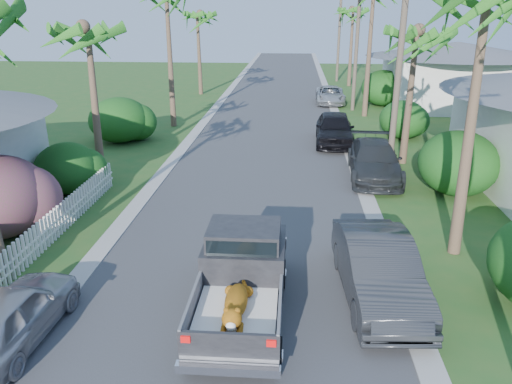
# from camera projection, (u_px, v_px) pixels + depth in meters

# --- Properties ---
(ground) EXTENTS (120.00, 120.00, 0.00)m
(ground) POSITION_uv_depth(u_px,v_px,m) (216.00, 375.00, 9.96)
(ground) COLOR #275720
(ground) RESTS_ON ground
(road) EXTENTS (8.00, 100.00, 0.02)m
(road) POSITION_uv_depth(u_px,v_px,m) (272.00, 117.00, 33.33)
(road) COLOR #38383A
(road) RESTS_ON ground
(curb_left) EXTENTS (0.60, 100.00, 0.06)m
(curb_left) POSITION_uv_depth(u_px,v_px,m) (209.00, 116.00, 33.63)
(curb_left) COLOR #A5A39E
(curb_left) RESTS_ON ground
(curb_right) EXTENTS (0.60, 100.00, 0.06)m
(curb_right) POSITION_uv_depth(u_px,v_px,m) (337.00, 118.00, 33.02)
(curb_right) COLOR #A5A39E
(curb_right) RESTS_ON ground
(pickup_truck) EXTENTS (1.98, 5.12, 2.06)m
(pickup_truck) POSITION_uv_depth(u_px,v_px,m) (243.00, 271.00, 11.85)
(pickup_truck) COLOR black
(pickup_truck) RESTS_ON ground
(parked_car_rn) EXTENTS (2.00, 4.90, 1.58)m
(parked_car_rn) POSITION_uv_depth(u_px,v_px,m) (378.00, 270.00, 12.35)
(parked_car_rn) COLOR #292B2E
(parked_car_rn) RESTS_ON ground
(parked_car_rm) EXTENTS (2.36, 5.27, 1.50)m
(parked_car_rm) POSITION_uv_depth(u_px,v_px,m) (375.00, 161.00, 21.29)
(parked_car_rm) COLOR #282A2D
(parked_car_rm) RESTS_ON ground
(parked_car_rf) EXTENTS (2.13, 4.95, 1.66)m
(parked_car_rf) POSITION_uv_depth(u_px,v_px,m) (334.00, 129.00, 26.57)
(parked_car_rf) COLOR black
(parked_car_rf) RESTS_ON ground
(parked_car_rd) EXTENTS (2.16, 4.60, 1.27)m
(parked_car_rd) POSITION_uv_depth(u_px,v_px,m) (330.00, 95.00, 37.94)
(parked_car_rd) COLOR #A9ACB0
(parked_car_rd) RESTS_ON ground
(parked_car_ln) EXTENTS (1.75, 4.00, 1.34)m
(parked_car_ln) POSITION_uv_depth(u_px,v_px,m) (10.00, 316.00, 10.70)
(parked_car_ln) COLOR #9E9FA5
(parked_car_ln) RESTS_ON ground
(palm_l_b) EXTENTS (4.40, 4.40, 7.40)m
(palm_l_b) POSITION_uv_depth(u_px,v_px,m) (86.00, 28.00, 19.53)
(palm_l_b) COLOR brown
(palm_l_b) RESTS_ON ground
(palm_l_d) EXTENTS (4.40, 4.40, 7.70)m
(palm_l_d) POSITION_uv_depth(u_px,v_px,m) (198.00, 14.00, 39.98)
(palm_l_d) COLOR brown
(palm_l_d) RESTS_ON ground
(palm_r_b) EXTENTS (4.40, 4.40, 7.20)m
(palm_r_b) POSITION_uv_depth(u_px,v_px,m) (417.00, 31.00, 21.45)
(palm_r_b) COLOR brown
(palm_r_b) RESTS_ON ground
(palm_r_d) EXTENTS (4.40, 4.40, 8.00)m
(palm_r_d) POSITION_uv_depth(u_px,v_px,m) (353.00, 10.00, 44.57)
(palm_r_d) COLOR brown
(palm_r_d) RESTS_ON ground
(shrub_l_c) EXTENTS (2.40, 2.64, 2.00)m
(shrub_l_c) POSITION_uv_depth(u_px,v_px,m) (67.00, 168.00, 19.49)
(shrub_l_c) COLOR #123F14
(shrub_l_c) RESTS_ON ground
(shrub_l_d) EXTENTS (3.20, 3.52, 2.40)m
(shrub_l_d) POSITION_uv_depth(u_px,v_px,m) (119.00, 120.00, 26.95)
(shrub_l_d) COLOR #123F14
(shrub_l_d) RESTS_ON ground
(shrub_r_b) EXTENTS (3.00, 3.30, 2.50)m
(shrub_r_b) POSITION_uv_depth(u_px,v_px,m) (458.00, 163.00, 19.26)
(shrub_r_b) COLOR #123F14
(shrub_r_b) RESTS_ON ground
(shrub_r_c) EXTENTS (2.60, 2.86, 2.10)m
(shrub_r_c) POSITION_uv_depth(u_px,v_px,m) (403.00, 119.00, 27.76)
(shrub_r_c) COLOR #123F14
(shrub_r_c) RESTS_ON ground
(shrub_r_d) EXTENTS (3.20, 3.52, 2.60)m
(shrub_r_d) POSITION_uv_depth(u_px,v_px,m) (383.00, 88.00, 36.99)
(shrub_r_d) COLOR #123F14
(shrub_r_d) RESTS_ON ground
(picket_fence) EXTENTS (0.10, 11.00, 1.00)m
(picket_fence) POSITION_uv_depth(u_px,v_px,m) (50.00, 229.00, 15.36)
(picket_fence) COLOR white
(picket_fence) RESTS_ON ground
(house_right_far) EXTENTS (9.00, 8.00, 4.60)m
(house_right_far) POSITION_uv_depth(u_px,v_px,m) (454.00, 77.00, 36.35)
(house_right_far) COLOR silver
(house_right_far) RESTS_ON ground
(utility_pole_b) EXTENTS (1.60, 0.26, 9.00)m
(utility_pole_b) POSITION_uv_depth(u_px,v_px,m) (399.00, 68.00, 20.12)
(utility_pole_b) COLOR brown
(utility_pole_b) RESTS_ON ground
(utility_pole_c) EXTENTS (1.60, 0.26, 9.00)m
(utility_pole_c) POSITION_uv_depth(u_px,v_px,m) (357.00, 43.00, 34.15)
(utility_pole_c) COLOR brown
(utility_pole_c) RESTS_ON ground
(utility_pole_d) EXTENTS (1.60, 0.26, 9.00)m
(utility_pole_d) POSITION_uv_depth(u_px,v_px,m) (339.00, 33.00, 48.18)
(utility_pole_d) COLOR brown
(utility_pole_d) RESTS_ON ground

